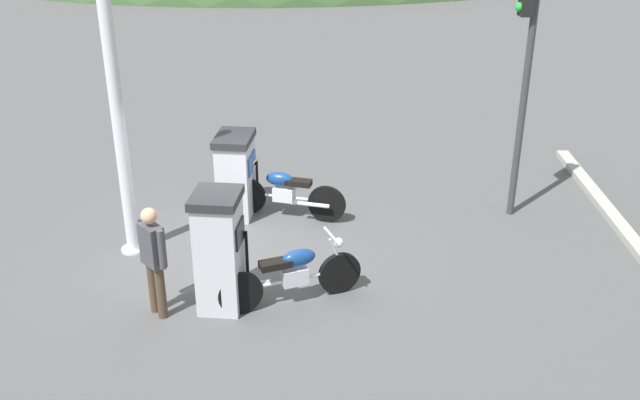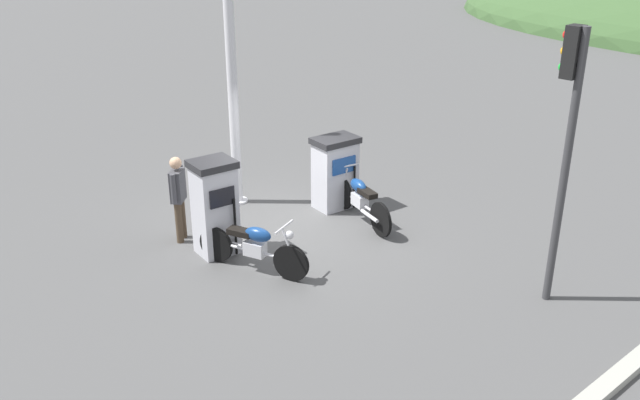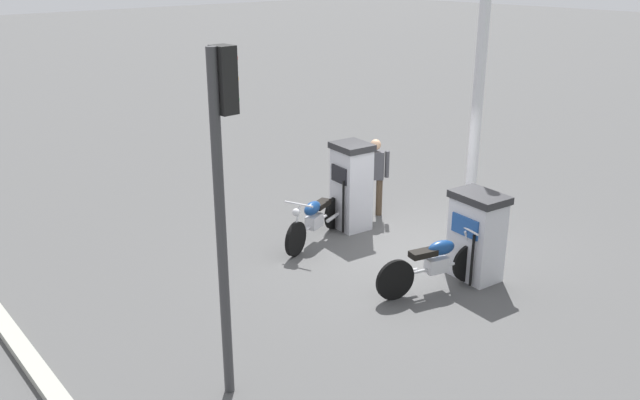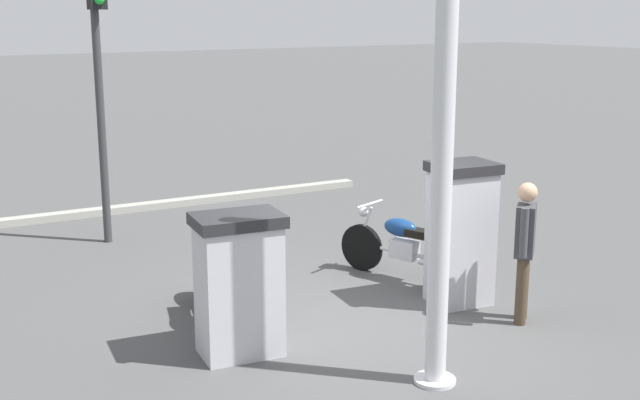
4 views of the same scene
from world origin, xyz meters
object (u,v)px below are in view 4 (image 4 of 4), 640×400
(fuel_pump_near, at_px, (461,232))
(attendant_person, at_px, (525,243))
(motorcycle_far_pump, at_px, (218,284))
(roadside_traffic_light, at_px, (99,54))
(fuel_pump_far, at_px, (239,284))
(canopy_support_pole, at_px, (442,153))
(motorcycle_near_pump, at_px, (406,247))

(fuel_pump_near, height_order, attendant_person, fuel_pump_near)
(motorcycle_far_pump, bearing_deg, roadside_traffic_light, 0.24)
(motorcycle_far_pump, distance_m, roadside_traffic_light, 4.55)
(fuel_pump_near, xyz_separation_m, roadside_traffic_light, (4.74, 2.79, 1.95))
(fuel_pump_near, relative_size, roadside_traffic_light, 0.41)
(fuel_pump_far, distance_m, attendant_person, 3.23)
(fuel_pump_near, distance_m, canopy_support_pole, 2.63)
(motorcycle_far_pump, bearing_deg, motorcycle_near_pump, -86.89)
(motorcycle_far_pump, bearing_deg, fuel_pump_near, -106.82)
(attendant_person, bearing_deg, fuel_pump_near, 12.30)
(fuel_pump_near, height_order, roadside_traffic_light, roadside_traffic_light)
(attendant_person, xyz_separation_m, canopy_support_pole, (-0.72, 1.83, 1.28))
(roadside_traffic_light, bearing_deg, motorcycle_far_pump, -179.76)
(fuel_pump_near, bearing_deg, attendant_person, -167.70)
(motorcycle_far_pump, relative_size, attendant_person, 1.26)
(fuel_pump_far, height_order, canopy_support_pole, canopy_support_pole)
(attendant_person, xyz_separation_m, roadside_traffic_light, (5.60, 2.97, 1.90))
(motorcycle_near_pump, xyz_separation_m, attendant_person, (-1.84, -0.24, 0.46))
(roadside_traffic_light, height_order, canopy_support_pole, canopy_support_pole)
(fuel_pump_far, distance_m, motorcycle_far_pump, 0.89)
(fuel_pump_near, xyz_separation_m, fuel_pump_far, (0.00, 2.92, -0.12))
(attendant_person, bearing_deg, canopy_support_pole, 111.33)
(motorcycle_near_pump, bearing_deg, roadside_traffic_light, 36.06)
(fuel_pump_far, relative_size, attendant_person, 0.92)
(fuel_pump_near, relative_size, motorcycle_near_pump, 0.86)
(motorcycle_far_pump, bearing_deg, canopy_support_pole, -154.92)
(motorcycle_far_pump, bearing_deg, fuel_pump_far, 169.93)
(fuel_pump_far, distance_m, motorcycle_near_pump, 3.05)
(roadside_traffic_light, distance_m, canopy_support_pole, 6.44)
(roadside_traffic_light, bearing_deg, fuel_pump_near, -149.56)
(fuel_pump_far, height_order, attendant_person, attendant_person)
(fuel_pump_far, relative_size, motorcycle_near_pump, 0.74)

